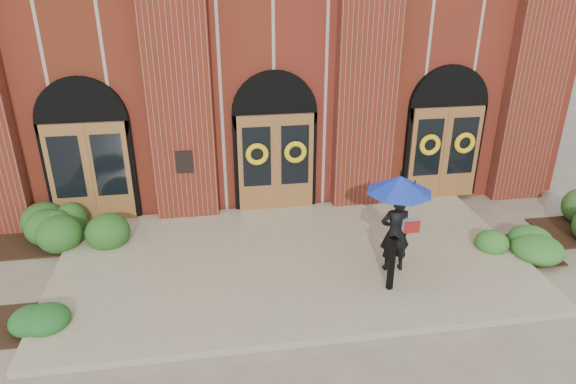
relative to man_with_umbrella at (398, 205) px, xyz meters
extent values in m
plane|color=gray|center=(-2.00, 0.58, -1.62)|extent=(90.00, 90.00, 0.00)
cube|color=tan|center=(-2.00, 0.73, -1.55)|extent=(10.00, 5.30, 0.15)
cube|color=maroon|center=(-2.00, 9.48, 1.88)|extent=(16.00, 12.00, 7.00)
cube|color=black|center=(-4.25, 3.05, 0.03)|extent=(0.40, 0.05, 0.55)
cube|color=maroon|center=(-4.25, 3.31, 1.88)|extent=(1.50, 0.45, 7.00)
cube|color=maroon|center=(0.25, 3.31, 1.88)|extent=(1.50, 0.45, 7.00)
cube|color=maroon|center=(4.75, 3.31, 1.88)|extent=(1.50, 0.45, 7.00)
cube|color=olive|center=(-6.50, 3.29, -0.22)|extent=(1.90, 0.10, 2.50)
cylinder|color=black|center=(-6.50, 3.43, 1.03)|extent=(2.10, 0.22, 2.10)
cube|color=olive|center=(-2.00, 3.29, -0.22)|extent=(1.90, 0.10, 2.50)
cylinder|color=black|center=(-2.00, 3.43, 1.03)|extent=(2.10, 0.22, 2.10)
cube|color=olive|center=(2.50, 3.29, -0.22)|extent=(1.90, 0.10, 2.50)
cylinder|color=black|center=(2.50, 3.43, 1.03)|extent=(2.10, 0.22, 2.10)
torus|color=yellow|center=(-2.48, 3.17, 0.08)|extent=(0.57, 0.13, 0.57)
torus|color=yellow|center=(-1.52, 3.17, 0.08)|extent=(0.57, 0.13, 0.57)
torus|color=yellow|center=(2.02, 3.17, 0.08)|extent=(0.57, 0.13, 0.57)
torus|color=yellow|center=(2.98, 3.17, 0.08)|extent=(0.57, 0.13, 0.57)
imported|color=black|center=(0.00, 0.00, -0.62)|extent=(0.65, 0.45, 1.70)
cone|color=#152DA3|center=(0.00, 0.00, 0.46)|extent=(1.40, 1.40, 0.34)
cylinder|color=black|center=(0.05, -0.05, 0.01)|extent=(0.02, 0.02, 0.57)
cube|color=#AAACAF|center=(0.25, -0.13, -0.39)|extent=(0.33, 0.18, 0.25)
cube|color=maroon|center=(0.25, -0.23, -0.39)|extent=(0.32, 0.04, 0.25)
cube|color=black|center=(-0.30, -0.68, -0.93)|extent=(0.12, 0.12, 1.09)
cube|color=black|center=(-0.30, -0.68, -0.36)|extent=(0.19, 0.19, 0.04)
ellipsoid|color=#24511B|center=(-7.20, 2.55, -1.23)|extent=(3.05, 1.22, 0.78)
ellipsoid|color=#1B501D|center=(-7.10, -0.53, -1.40)|extent=(1.26, 1.08, 0.45)
ellipsoid|color=#2D6424|center=(3.10, 0.45, -1.36)|extent=(1.46, 1.25, 0.52)
camera|label=1|loc=(-3.59, -8.70, 4.42)|focal=32.00mm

